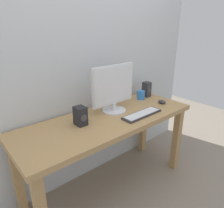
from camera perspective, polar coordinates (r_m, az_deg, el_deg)
ground_plane at (r=2.27m, az=-0.83°, el=-21.69°), size 6.00×6.00×0.00m
wall_back at (r=1.95m, az=-8.01°, el=19.66°), size 2.95×0.04×3.00m
desk at (r=1.89m, az=-0.94°, el=-6.83°), size 1.66×0.61×0.77m
monitor at (r=1.91m, az=0.40°, el=4.18°), size 0.47×0.23×0.44m
keyboard_primary at (r=1.90m, az=8.27°, el=-2.80°), size 0.42×0.12×0.02m
mouse at (r=2.22m, az=13.59°, el=0.58°), size 0.07×0.09×0.04m
speaker_right at (r=2.40m, az=9.51°, el=4.02°), size 0.08×0.09×0.17m
speaker_left at (r=1.70m, az=-8.68°, el=-3.27°), size 0.08×0.10×0.16m
coffee_mug at (r=2.30m, az=7.96°, el=2.47°), size 0.08×0.08×0.10m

